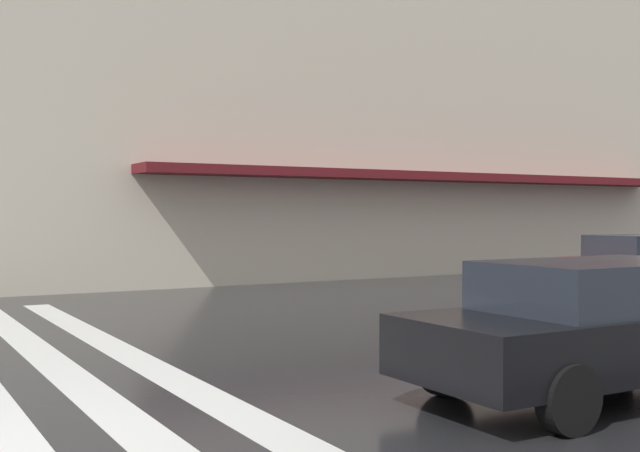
{
  "coord_description": "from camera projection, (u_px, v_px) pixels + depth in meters",
  "views": [
    {
      "loc": [
        -6.56,
        0.33,
        1.9
      ],
      "look_at": [
        5.56,
        -6.68,
        1.68
      ],
      "focal_mm": 44.14,
      "sensor_mm": 36.0,
      "label": 1
    }
  ],
  "objects": [
    {
      "name": "car_black",
      "position": [
        596.0,
        325.0,
        8.08
      ],
      "size": [
        1.85,
        4.1,
        1.41
      ],
      "color": "black",
      "rests_on": "ground_plane"
    }
  ]
}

